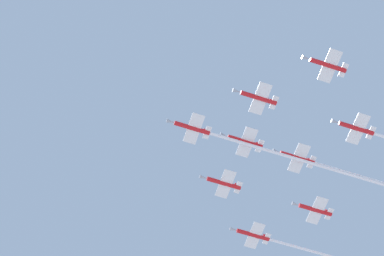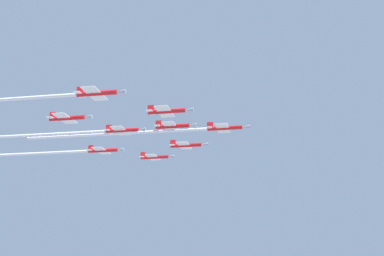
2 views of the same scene
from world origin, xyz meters
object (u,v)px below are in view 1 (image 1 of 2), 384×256
at_px(jet_starboard_outer, 327,65).
at_px(jet_starboard_inner, 223,183).
at_px(jet_lead, 262,149).
at_px(jet_port_inner, 258,98).
at_px(jet_tail_end, 314,210).
at_px(jet_center_rear, 302,248).
at_px(jet_port_trail, 360,176).
at_px(jet_port_outer, 244,141).

bearing_deg(jet_starboard_outer, jet_starboard_inner, 18.43).
xyz_separation_m(jet_lead, jet_starboard_outer, (10.68, -25.23, -0.50)).
relative_size(jet_port_inner, jet_tail_end, 1.00).
xyz_separation_m(jet_port_inner, jet_center_rear, (22.58, 43.18, 2.02)).
height_order(jet_lead, jet_center_rear, jet_center_rear).
bearing_deg(jet_starboard_outer, jet_port_inner, 45.00).
bearing_deg(jet_port_inner, jet_port_trail, -68.87).
distance_m(jet_starboard_inner, jet_port_outer, 13.30).
xyz_separation_m(jet_port_outer, jet_tail_end, (23.09, 16.54, -0.63)).
distance_m(jet_center_rear, jet_tail_end, 13.37).
distance_m(jet_port_outer, jet_center_rear, 37.77).
xyz_separation_m(jet_lead, jet_port_outer, (-4.73, -0.65, 1.32)).
bearing_deg(jet_starboard_inner, jet_center_rear, -64.93).
height_order(jet_starboard_outer, jet_tail_end, jet_tail_end).
height_order(jet_port_inner, jet_port_trail, jet_port_trail).
relative_size(jet_port_outer, jet_starboard_outer, 1.00).
distance_m(jet_port_outer, jet_starboard_outer, 29.07).
xyz_separation_m(jet_port_outer, jet_port_trail, (32.59, 4.50, -0.46)).
distance_m(jet_starboard_inner, jet_port_trail, 36.69).
relative_size(jet_lead, jet_center_rear, 1.18).
bearing_deg(jet_port_inner, jet_starboard_inner, 0.00).
distance_m(jet_starboard_outer, jet_center_rear, 55.04).
bearing_deg(jet_lead, jet_port_outer, 90.00).
height_order(jet_starboard_inner, jet_starboard_outer, jet_starboard_inner).
xyz_separation_m(jet_center_rear, jet_tail_end, (0.01, -13.35, -0.69)).
relative_size(jet_starboard_inner, jet_port_outer, 1.00).
bearing_deg(jet_port_trail, jet_port_outer, 90.00).
height_order(jet_starboard_inner, jet_port_outer, jet_port_outer).
distance_m(jet_lead, jet_starboard_inner, 14.59).
bearing_deg(jet_port_trail, jet_lead, 90.00).
distance_m(jet_port_outer, jet_tail_end, 28.41).
distance_m(jet_lead, jet_port_inner, 14.58).
bearing_deg(jet_center_rear, jet_port_trail, -167.32).
relative_size(jet_port_outer, jet_tail_end, 1.00).
xyz_separation_m(jet_port_trail, jet_tail_end, (-9.50, 12.04, -0.17)).
distance_m(jet_starboard_outer, jet_tail_end, 41.85).
bearing_deg(jet_starboard_inner, jet_starboard_outer, -161.57).
height_order(jet_port_inner, jet_tail_end, jet_tail_end).
relative_size(jet_starboard_inner, jet_starboard_outer, 1.00).
bearing_deg(jet_starboard_outer, jet_center_rear, -15.87).
distance_m(jet_port_inner, jet_port_trail, 36.72).
bearing_deg(jet_port_inner, jet_port_outer, -5.71).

